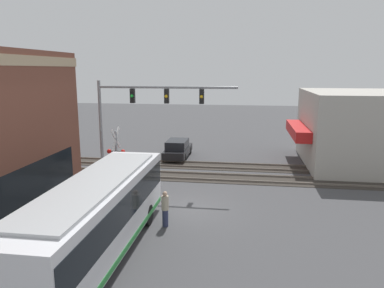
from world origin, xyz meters
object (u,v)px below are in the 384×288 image
at_px(city_bus, 96,216).
at_px(parked_car_black, 178,149).
at_px(pedestrian_near_bus, 165,209).
at_px(crossing_signal, 116,151).

bearing_deg(city_bus, parked_car_black, -0.00).
relative_size(parked_car_black, pedestrian_near_bus, 2.68).
height_order(crossing_signal, parked_car_black, crossing_signal).
height_order(city_bus, parked_car_black, city_bus).
bearing_deg(parked_car_black, crossing_signal, 164.56).
relative_size(city_bus, pedestrian_near_bus, 6.44).
bearing_deg(crossing_signal, pedestrian_near_bus, -142.05).
bearing_deg(city_bus, pedestrian_near_bus, -30.93).
relative_size(city_bus, parked_car_black, 2.41).
relative_size(city_bus, crossing_signal, 2.93).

